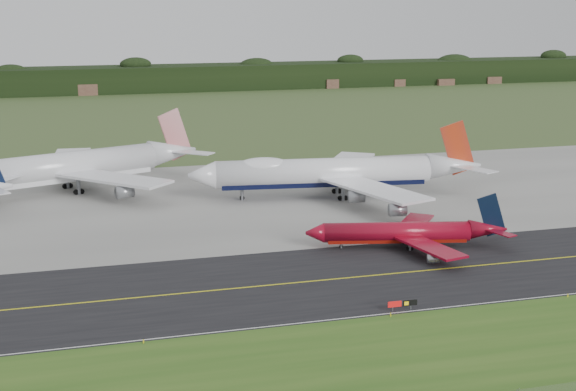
# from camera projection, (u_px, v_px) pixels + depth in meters

# --- Properties ---
(ground) EXTENTS (600.00, 600.00, 0.00)m
(ground) POSITION_uv_depth(u_px,v_px,m) (325.00, 271.00, 128.98)
(ground) COLOR #304A22
(ground) RESTS_ON ground
(grass_verge) EXTENTS (400.00, 30.00, 0.01)m
(grass_verge) POSITION_uv_depth(u_px,v_px,m) (414.00, 363.00, 96.18)
(grass_verge) COLOR #295318
(grass_verge) RESTS_ON ground
(taxiway) EXTENTS (400.00, 32.00, 0.02)m
(taxiway) POSITION_uv_depth(u_px,v_px,m) (332.00, 279.00, 125.23)
(taxiway) COLOR black
(taxiway) RESTS_ON ground
(apron) EXTENTS (400.00, 78.00, 0.01)m
(apron) POSITION_uv_depth(u_px,v_px,m) (254.00, 198.00, 176.77)
(apron) COLOR slate
(apron) RESTS_ON ground
(taxiway_centreline) EXTENTS (400.00, 0.40, 0.00)m
(taxiway_centreline) POSITION_uv_depth(u_px,v_px,m) (332.00, 279.00, 125.22)
(taxiway_centreline) COLOR gold
(taxiway_centreline) RESTS_ON taxiway
(taxiway_edge_line) EXTENTS (400.00, 0.25, 0.00)m
(taxiway_edge_line) POSITION_uv_depth(u_px,v_px,m) (368.00, 316.00, 110.70)
(taxiway_edge_line) COLOR silver
(taxiway_edge_line) RESTS_ON taxiway
(horizon_treeline) EXTENTS (700.00, 25.00, 12.00)m
(horizon_treeline) POSITION_uv_depth(u_px,v_px,m) (150.00, 80.00, 384.25)
(horizon_treeline) COLOR black
(horizon_treeline) RESTS_ON ground
(jet_ba_747) EXTENTS (65.96, 54.25, 16.58)m
(jet_ba_747) POSITION_uv_depth(u_px,v_px,m) (334.00, 172.00, 176.41)
(jet_ba_747) COLOR white
(jet_ba_747) RESTS_ON ground
(jet_red_737) EXTENTS (35.60, 28.55, 9.68)m
(jet_red_737) POSITION_uv_depth(u_px,v_px,m) (408.00, 233.00, 140.99)
(jet_red_737) COLOR maroon
(jet_red_737) RESTS_ON ground
(jet_star_tail) EXTENTS (62.84, 51.02, 17.08)m
(jet_star_tail) POSITION_uv_depth(u_px,v_px,m) (71.00, 167.00, 181.69)
(jet_star_tail) COLOR silver
(jet_star_tail) RESTS_ON ground
(taxiway_sign) EXTENTS (4.34, 0.27, 1.45)m
(taxiway_sign) POSITION_uv_depth(u_px,v_px,m) (402.00, 304.00, 112.43)
(taxiway_sign) COLOR slate
(taxiway_sign) RESTS_ON ground
(edge_marker_left) EXTENTS (0.16, 0.16, 0.50)m
(edge_marker_left) POSITION_uv_depth(u_px,v_px,m) (144.00, 341.00, 101.81)
(edge_marker_left) COLOR yellow
(edge_marker_left) RESTS_ON ground
(edge_marker_center) EXTENTS (0.16, 0.16, 0.50)m
(edge_marker_center) POSITION_uv_depth(u_px,v_px,m) (391.00, 315.00, 110.47)
(edge_marker_center) COLOR yellow
(edge_marker_center) RESTS_ON ground
(edge_marker_right) EXTENTS (0.16, 0.16, 0.50)m
(edge_marker_right) POSITION_uv_depth(u_px,v_px,m) (568.00, 296.00, 117.65)
(edge_marker_right) COLOR yellow
(edge_marker_right) RESTS_ON ground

